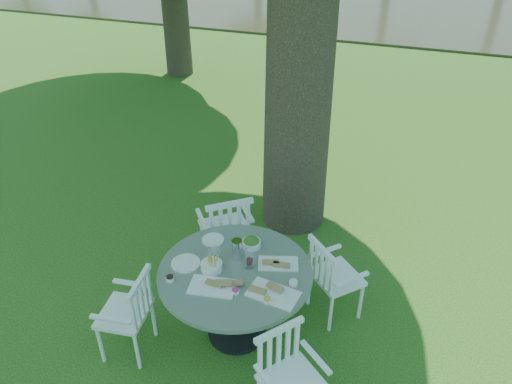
# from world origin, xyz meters

# --- Properties ---
(ground) EXTENTS (140.00, 140.00, 0.00)m
(ground) POSITION_xyz_m (0.00, 0.00, 0.00)
(ground) COLOR #1A420D
(ground) RESTS_ON ground
(table) EXTENTS (1.38, 1.38, 0.79)m
(table) POSITION_xyz_m (0.20, -0.99, 0.63)
(table) COLOR black
(table) RESTS_ON ground
(chair_ne) EXTENTS (0.61, 0.61, 0.89)m
(chair_ne) POSITION_xyz_m (0.97, -0.47, 0.52)
(chair_ne) COLOR white
(chair_ne) RESTS_ON ground
(chair_nw) EXTENTS (0.68, 0.67, 0.98)m
(chair_nw) POSITION_xyz_m (-0.20, -0.17, 0.58)
(chair_nw) COLOR white
(chair_nw) RESTS_ON ground
(chair_sw) EXTENTS (0.46, 0.49, 0.88)m
(chair_sw) POSITION_xyz_m (-0.59, -1.47, 0.52)
(chair_sw) COLOR white
(chair_sw) RESTS_ON ground
(chair_se) EXTENTS (0.60, 0.60, 0.87)m
(chair_se) POSITION_xyz_m (0.86, -1.63, 0.51)
(chair_se) COLOR white
(chair_se) RESTS_ON ground
(tableware) EXTENTS (1.22, 0.86, 0.20)m
(tableware) POSITION_xyz_m (0.19, -0.94, 0.83)
(tableware) COLOR white
(tableware) RESTS_ON table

